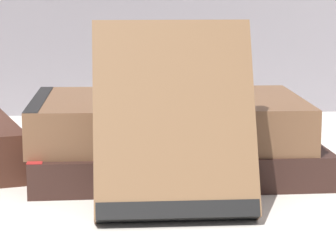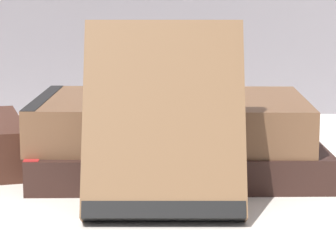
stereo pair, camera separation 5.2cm
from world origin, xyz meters
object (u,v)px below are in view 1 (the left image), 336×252
Objects in this scene: book_leaning_front at (174,126)px; pocket_watch at (206,94)px; reading_glasses at (109,139)px; book_flat_top at (161,119)px; book_flat_bottom at (170,158)px.

book_leaning_front reaches higher than pocket_watch.
pocket_watch is 0.61× the size of reading_glasses.
book_leaning_front is 1.41× the size of reading_glasses.
pocket_watch is 0.18m from reading_glasses.
pocket_watch is at bearing -76.63° from reading_glasses.
book_leaning_front is at bearing -107.26° from pocket_watch.
pocket_watch reaches higher than book_flat_top.
book_flat_top reaches higher than book_flat_bottom.
book_flat_top is at bearing 90.11° from book_leaning_front.
pocket_watch is (0.04, 0.00, 0.02)m from book_flat_top.
reading_glasses is (-0.05, 0.15, -0.05)m from book_flat_top.
book_leaning_front is at bearing -88.81° from book_flat_top.
reading_glasses is at bearing 107.86° from book_flat_bottom.
pocket_watch reaches higher than reading_glasses.
book_leaning_front reaches higher than book_flat_top.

